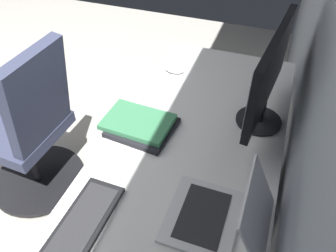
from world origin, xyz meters
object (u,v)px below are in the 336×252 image
(office_chair, at_px, (31,134))
(monitor_primary, at_px, (269,75))
(laptop_left, at_px, (224,215))
(keyboard_main, at_px, (77,233))
(drawer_pedestal, at_px, (192,205))
(mouse_main, at_px, (175,69))
(book_stack_near, at_px, (140,125))

(office_chair, bearing_deg, monitor_primary, 99.38)
(laptop_left, xyz_separation_m, keyboard_main, (0.19, -0.43, -0.04))
(drawer_pedestal, height_order, keyboard_main, keyboard_main)
(mouse_main, height_order, office_chair, office_chair)
(monitor_primary, height_order, office_chair, monitor_primary)
(mouse_main, xyz_separation_m, book_stack_near, (0.47, -0.00, 0.00))
(monitor_primary, distance_m, office_chair, 1.28)
(mouse_main, bearing_deg, keyboard_main, 0.13)
(drawer_pedestal, xyz_separation_m, monitor_primary, (-0.26, 0.21, 0.63))
(laptop_left, relative_size, book_stack_near, 1.08)
(drawer_pedestal, distance_m, mouse_main, 0.70)
(laptop_left, distance_m, book_stack_near, 0.56)
(drawer_pedestal, distance_m, office_chair, 0.95)
(monitor_primary, distance_m, keyboard_main, 0.92)
(mouse_main, bearing_deg, drawer_pedestal, 27.24)
(laptop_left, relative_size, office_chair, 0.35)
(drawer_pedestal, distance_m, monitor_primary, 0.71)
(drawer_pedestal, xyz_separation_m, book_stack_near, (-0.04, -0.27, 0.40))
(monitor_primary, bearing_deg, keyboard_main, -32.11)
(office_chair, bearing_deg, mouse_main, 123.21)
(drawer_pedestal, bearing_deg, mouse_main, -152.76)
(drawer_pedestal, bearing_deg, monitor_primary, 141.14)
(drawer_pedestal, xyz_separation_m, laptop_left, (0.30, 0.17, 0.43))
(monitor_primary, bearing_deg, office_chair, -80.62)
(monitor_primary, xyz_separation_m, mouse_main, (-0.25, -0.47, -0.23))
(keyboard_main, bearing_deg, monitor_primary, 147.89)
(book_stack_near, bearing_deg, drawer_pedestal, 80.49)
(monitor_primary, relative_size, mouse_main, 5.50)
(keyboard_main, relative_size, book_stack_near, 1.35)
(keyboard_main, height_order, office_chair, office_chair)
(office_chair, bearing_deg, book_stack_near, 87.79)
(drawer_pedestal, height_order, book_stack_near, book_stack_near)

